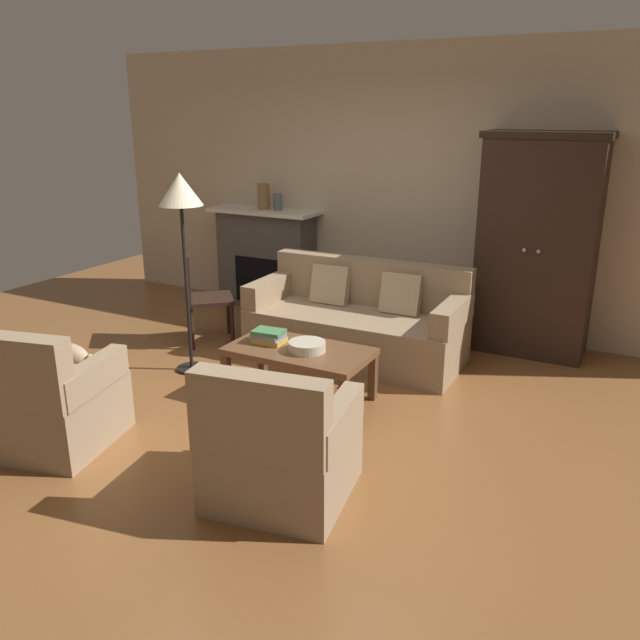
# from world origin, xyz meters

# --- Properties ---
(ground_plane) EXTENTS (9.60, 9.60, 0.00)m
(ground_plane) POSITION_xyz_m (0.00, 0.00, 0.00)
(ground_plane) COLOR brown
(back_wall) EXTENTS (7.20, 0.10, 2.80)m
(back_wall) POSITION_xyz_m (0.00, 2.55, 1.40)
(back_wall) COLOR beige
(back_wall) RESTS_ON ground
(fireplace) EXTENTS (1.26, 0.48, 1.12)m
(fireplace) POSITION_xyz_m (-1.55, 2.30, 0.57)
(fireplace) COLOR #4C4947
(fireplace) RESTS_ON ground
(armoire) EXTENTS (1.06, 0.57, 2.00)m
(armoire) POSITION_xyz_m (1.40, 2.22, 1.00)
(armoire) COLOR black
(armoire) RESTS_ON ground
(couch) EXTENTS (1.93, 0.88, 0.86)m
(couch) POSITION_xyz_m (0.06, 1.31, 0.32)
(couch) COLOR #937A5B
(couch) RESTS_ON ground
(coffee_table) EXTENTS (1.10, 0.60, 0.42)m
(coffee_table) POSITION_xyz_m (0.04, 0.27, 0.37)
(coffee_table) COLOR brown
(coffee_table) RESTS_ON ground
(fruit_bowl) EXTENTS (0.29, 0.29, 0.07)m
(fruit_bowl) POSITION_xyz_m (0.11, 0.25, 0.46)
(fruit_bowl) COLOR beige
(fruit_bowl) RESTS_ON coffee_table
(book_stack) EXTENTS (0.25, 0.19, 0.11)m
(book_stack) POSITION_xyz_m (-0.24, 0.27, 0.47)
(book_stack) COLOR gold
(book_stack) RESTS_ON coffee_table
(mantel_vase_bronze) EXTENTS (0.13, 0.13, 0.28)m
(mantel_vase_bronze) POSITION_xyz_m (-1.55, 2.28, 1.26)
(mantel_vase_bronze) COLOR olive
(mantel_vase_bronze) RESTS_ON fireplace
(mantel_vase_slate) EXTENTS (0.10, 0.10, 0.18)m
(mantel_vase_slate) POSITION_xyz_m (-1.37, 2.28, 1.21)
(mantel_vase_slate) COLOR #565B66
(mantel_vase_slate) RESTS_ON fireplace
(armchair_near_left) EXTENTS (0.92, 0.92, 0.88)m
(armchair_near_left) POSITION_xyz_m (-1.08, -1.17, 0.32)
(armchair_near_left) COLOR #997F60
(armchair_near_left) RESTS_ON ground
(armchair_near_right) EXTENTS (0.88, 0.88, 0.88)m
(armchair_near_right) POSITION_xyz_m (0.62, -0.98, 0.32)
(armchair_near_right) COLOR #997F60
(armchair_near_right) RESTS_ON ground
(side_chair_wooden) EXTENTS (0.62, 0.62, 0.90)m
(side_chair_wooden) POSITION_xyz_m (-1.45, 0.96, 0.51)
(side_chair_wooden) COLOR black
(side_chair_wooden) RESTS_ON ground
(floor_lamp) EXTENTS (0.36, 0.36, 1.69)m
(floor_lamp) POSITION_xyz_m (-1.09, 0.34, 1.46)
(floor_lamp) COLOR black
(floor_lamp) RESTS_ON ground
(dog) EXTENTS (0.57, 0.24, 0.39)m
(dog) POSITION_xyz_m (-1.81, -0.38, 0.25)
(dog) COLOR tan
(dog) RESTS_ON ground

